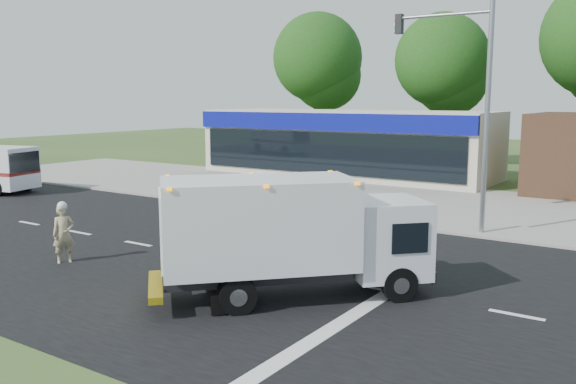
% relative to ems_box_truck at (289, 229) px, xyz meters
% --- Properties ---
extents(ground, '(120.00, 120.00, 0.00)m').
position_rel_ems_box_truck_xyz_m(ground, '(-1.14, 1.78, -1.68)').
color(ground, '#385123').
rests_on(ground, ground).
extents(road_asphalt, '(60.00, 14.00, 0.02)m').
position_rel_ems_box_truck_xyz_m(road_asphalt, '(-1.14, 1.78, -1.68)').
color(road_asphalt, black).
rests_on(road_asphalt, ground).
extents(sidewalk, '(60.00, 2.40, 0.12)m').
position_rel_ems_box_truck_xyz_m(sidewalk, '(-1.14, 9.98, -1.62)').
color(sidewalk, gray).
rests_on(sidewalk, ground).
extents(parking_apron, '(60.00, 9.00, 0.02)m').
position_rel_ems_box_truck_xyz_m(parking_apron, '(-1.14, 15.78, -1.67)').
color(parking_apron, gray).
rests_on(parking_apron, ground).
extents(lane_markings, '(55.20, 7.00, 0.01)m').
position_rel_ems_box_truck_xyz_m(lane_markings, '(0.21, 0.43, -1.67)').
color(lane_markings, silver).
rests_on(lane_markings, road_asphalt).
extents(ems_box_truck, '(6.04, 6.14, 2.92)m').
position_rel_ems_box_truck_xyz_m(ems_box_truck, '(0.00, 0.00, 0.00)').
color(ems_box_truck, black).
rests_on(ems_box_truck, ground).
extents(emergency_worker, '(0.65, 0.74, 1.81)m').
position_rel_ems_box_truck_xyz_m(emergency_worker, '(-7.19, -0.99, -0.79)').
color(emergency_worker, tan).
rests_on(emergency_worker, ground).
extents(retail_strip_mall, '(18.00, 6.20, 4.00)m').
position_rel_ems_box_truck_xyz_m(retail_strip_mall, '(-10.14, 21.70, 0.33)').
color(retail_strip_mall, beige).
rests_on(retail_strip_mall, ground).
extents(traffic_signal_pole, '(3.51, 0.25, 8.00)m').
position_rel_ems_box_truck_xyz_m(traffic_signal_pole, '(1.22, 9.38, 3.24)').
color(traffic_signal_pole, gray).
rests_on(traffic_signal_pole, ground).
extents(background_trees, '(36.77, 7.39, 12.10)m').
position_rel_ems_box_truck_xyz_m(background_trees, '(-1.98, 29.94, 5.70)').
color(background_trees, '#332114').
rests_on(background_trees, ground).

